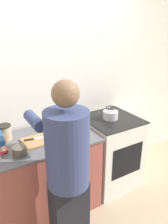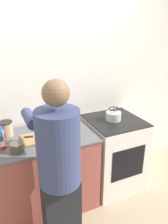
% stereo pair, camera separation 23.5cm
% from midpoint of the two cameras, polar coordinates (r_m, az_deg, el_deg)
% --- Properties ---
extents(ground_plane, '(12.00, 12.00, 0.00)m').
position_cam_midpoint_polar(ground_plane, '(2.75, 0.43, -25.60)').
color(ground_plane, tan).
extents(wall_back, '(8.00, 0.05, 2.60)m').
position_cam_midpoint_polar(wall_back, '(2.67, -6.39, 5.81)').
color(wall_back, white).
rests_on(wall_back, ground_plane).
extents(counter, '(1.34, 0.71, 0.90)m').
position_cam_midpoint_polar(counter, '(2.61, -10.09, -15.75)').
color(counter, '#9E4C42').
rests_on(counter, ground_plane).
extents(oven, '(0.65, 0.67, 0.94)m').
position_cam_midpoint_polar(oven, '(2.95, 9.89, -10.45)').
color(oven, silver).
rests_on(oven, ground_plane).
extents(person, '(0.40, 0.64, 1.67)m').
position_cam_midpoint_polar(person, '(1.90, -2.92, -14.61)').
color(person, black).
rests_on(person, ground_plane).
extents(cutting_board, '(0.35, 0.26, 0.02)m').
position_cam_midpoint_polar(cutting_board, '(2.35, -8.82, -6.75)').
color(cutting_board, '#A87A4C').
rests_on(cutting_board, counter).
extents(knife, '(0.26, 0.08, 0.01)m').
position_cam_midpoint_polar(knife, '(2.37, -9.75, -6.31)').
color(knife, silver).
rests_on(knife, cutting_board).
extents(kettle, '(0.18, 0.18, 0.15)m').
position_cam_midpoint_polar(kettle, '(2.70, 10.19, -0.84)').
color(kettle, silver).
rests_on(kettle, oven).
extents(bowl_prep, '(0.13, 0.13, 0.08)m').
position_cam_midpoint_polar(bowl_prep, '(2.15, -14.21, -9.02)').
color(bowl_prep, brown).
rests_on(bowl_prep, counter).
extents(canister_jar, '(0.14, 0.14, 0.17)m').
position_cam_midpoint_polar(canister_jar, '(2.46, -17.10, -4.26)').
color(canister_jar, tan).
rests_on(canister_jar, counter).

